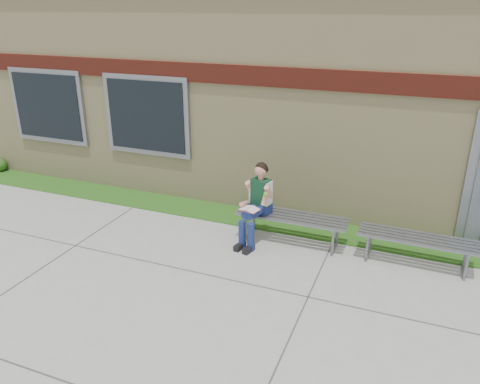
% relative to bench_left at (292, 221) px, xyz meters
% --- Properties ---
extents(ground, '(80.00, 80.00, 0.00)m').
position_rel_bench_left_xyz_m(ground, '(-0.32, -2.00, -0.37)').
color(ground, '#9E9E99').
rests_on(ground, ground).
extents(grass_strip, '(16.00, 0.80, 0.02)m').
position_rel_bench_left_xyz_m(grass_strip, '(-0.32, 0.60, -0.36)').
color(grass_strip, '#1B5516').
rests_on(grass_strip, ground).
extents(school_building, '(16.20, 6.22, 4.20)m').
position_rel_bench_left_xyz_m(school_building, '(-0.32, 3.99, 1.73)').
color(school_building, beige).
rests_on(school_building, ground).
extents(bench_left, '(1.87, 0.53, 0.49)m').
position_rel_bench_left_xyz_m(bench_left, '(0.00, 0.00, 0.00)').
color(bench_left, slate).
rests_on(bench_left, ground).
extents(bench_right, '(1.79, 0.54, 0.46)m').
position_rel_bench_left_xyz_m(bench_right, '(2.00, 0.00, -0.02)').
color(bench_right, slate).
rests_on(bench_right, ground).
extents(girl, '(0.49, 0.84, 1.38)m').
position_rel_bench_left_xyz_m(girl, '(-0.56, -0.20, 0.35)').
color(girl, navy).
rests_on(girl, ground).
extents(shrub_west, '(0.30, 0.30, 0.30)m').
position_rel_bench_left_xyz_m(shrub_west, '(-7.50, 0.85, -0.20)').
color(shrub_west, '#1B5516').
rests_on(shrub_west, grass_strip).
extents(shrub_mid, '(0.34, 0.34, 0.34)m').
position_rel_bench_left_xyz_m(shrub_mid, '(-0.92, 0.85, -0.19)').
color(shrub_mid, '#1B5516').
rests_on(shrub_mid, grass_strip).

